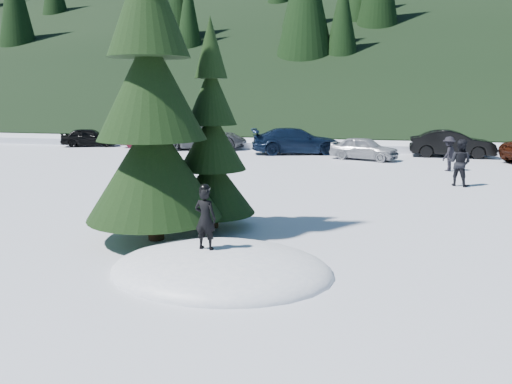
% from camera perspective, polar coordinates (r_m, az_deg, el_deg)
% --- Properties ---
extents(ground, '(200.00, 200.00, 0.00)m').
position_cam_1_polar(ground, '(10.04, -4.01, -9.06)').
color(ground, white).
rests_on(ground, ground).
extents(snow_mound, '(4.48, 3.52, 0.96)m').
position_cam_1_polar(snow_mound, '(10.04, -4.01, -9.06)').
color(snow_mound, white).
rests_on(snow_mound, ground).
extents(forest_hillside, '(200.00, 60.00, 25.00)m').
position_cam_1_polar(forest_hillside, '(63.71, 11.17, 18.97)').
color(forest_hillside, black).
rests_on(forest_hillside, ground).
extents(spruce_tall, '(3.20, 3.20, 8.60)m').
position_cam_1_polar(spruce_tall, '(11.91, -11.92, 10.19)').
color(spruce_tall, '#311E10').
rests_on(spruce_tall, ground).
extents(spruce_short, '(2.20, 2.20, 5.37)m').
position_cam_1_polar(spruce_short, '(12.92, -5.03, 5.02)').
color(spruce_short, '#311E10').
rests_on(spruce_short, ground).
extents(child_skier, '(0.48, 0.36, 1.22)m').
position_cam_1_polar(child_skier, '(9.72, -5.82, -3.04)').
color(child_skier, black).
rests_on(child_skier, snow_mound).
extents(adult_0, '(1.09, 1.02, 1.80)m').
position_cam_1_polar(adult_0, '(20.67, 22.24, 3.12)').
color(adult_0, black).
rests_on(adult_0, ground).
extents(adult_2, '(1.00, 1.18, 1.59)m').
position_cam_1_polar(adult_2, '(24.68, 21.15, 4.10)').
color(adult_2, black).
rests_on(adult_2, ground).
extents(car_0, '(3.99, 2.59, 1.26)m').
position_cam_1_polar(car_0, '(36.05, -18.47, 5.96)').
color(car_0, black).
rests_on(car_0, ground).
extents(car_1, '(4.01, 1.75, 1.28)m').
position_cam_1_polar(car_1, '(34.22, -11.96, 6.07)').
color(car_1, '#3A0A15').
rests_on(car_1, ground).
extents(car_2, '(5.85, 3.66, 1.51)m').
position_cam_1_polar(car_2, '(32.62, -5.92, 6.21)').
color(car_2, '#43464A').
rests_on(car_2, ground).
extents(car_3, '(5.70, 3.59, 1.54)m').
position_cam_1_polar(car_3, '(29.90, 4.63, 5.84)').
color(car_3, black).
rests_on(car_3, ground).
extents(car_4, '(3.93, 2.62, 1.24)m').
position_cam_1_polar(car_4, '(27.69, 12.24, 4.90)').
color(car_4, '#95979D').
rests_on(car_4, ground).
extents(car_5, '(4.62, 1.74, 1.51)m').
position_cam_1_polar(car_5, '(30.36, 21.48, 5.16)').
color(car_5, black).
rests_on(car_5, ground).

